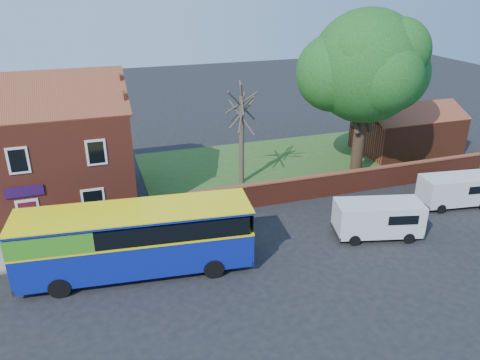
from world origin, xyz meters
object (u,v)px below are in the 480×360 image
object	(u,v)px
bus	(128,238)
van_near	(378,218)
large_tree	(366,69)
van_far	(457,189)

from	to	relation	value
bus	van_near	size ratio (longest dim) A/B	2.24
van_near	large_tree	distance (m)	11.30
van_near	large_tree	size ratio (longest dim) A/B	0.43
van_far	large_tree	xyz separation A→B (m)	(-3.31, 6.62, 6.61)
van_near	van_far	world-z (taller)	van_near
van_near	van_far	xyz separation A→B (m)	(6.99, 1.81, -0.05)
van_near	large_tree	world-z (taller)	large_tree
van_near	bus	bearing A→B (deg)	-169.13
van_far	large_tree	distance (m)	9.92
bus	large_tree	size ratio (longest dim) A/B	0.97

